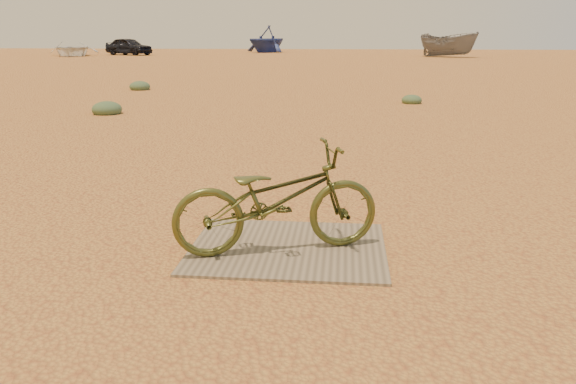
# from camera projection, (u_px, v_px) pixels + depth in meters

# --- Properties ---
(ground) EXTENTS (120.00, 120.00, 0.00)m
(ground) POSITION_uv_depth(u_px,v_px,m) (243.00, 244.00, 4.58)
(ground) COLOR gold
(ground) RESTS_ON ground
(plywood_board) EXTENTS (1.54, 1.24, 0.02)m
(plywood_board) POSITION_uv_depth(u_px,v_px,m) (288.00, 248.00, 4.46)
(plywood_board) COLOR #827358
(plywood_board) RESTS_ON ground
(bicycle) EXTENTS (1.69, 1.03, 0.84)m
(bicycle) POSITION_uv_depth(u_px,v_px,m) (277.00, 199.00, 4.26)
(bicycle) COLOR #484D1F
(bicycle) RESTS_ON plywood_board
(car) EXTENTS (4.28, 3.02, 1.35)m
(car) POSITION_uv_depth(u_px,v_px,m) (129.00, 46.00, 44.81)
(car) COLOR black
(car) RESTS_ON ground
(boat_near_left) EXTENTS (5.17, 6.08, 1.07)m
(boat_near_left) POSITION_uv_depth(u_px,v_px,m) (71.00, 49.00, 42.91)
(boat_near_left) COLOR white
(boat_near_left) RESTS_ON ground
(boat_far_left) EXTENTS (5.78, 5.96, 2.39)m
(boat_far_left) POSITION_uv_depth(u_px,v_px,m) (267.00, 39.00, 50.92)
(boat_far_left) COLOR navy
(boat_far_left) RESTS_ON ground
(boat_mid_right) EXTENTS (4.67, 4.26, 1.79)m
(boat_mid_right) POSITION_uv_depth(u_px,v_px,m) (448.00, 44.00, 40.79)
(boat_mid_right) COLOR slate
(boat_mid_right) RESTS_ON ground
(kale_a) EXTENTS (0.63, 0.63, 0.35)m
(kale_a) POSITION_uv_depth(u_px,v_px,m) (107.00, 114.00, 11.99)
(kale_a) COLOR #586F48
(kale_a) RESTS_ON ground
(kale_b) EXTENTS (0.49, 0.49, 0.27)m
(kale_b) POSITION_uv_depth(u_px,v_px,m) (411.00, 103.00, 13.80)
(kale_b) COLOR #586F48
(kale_b) RESTS_ON ground
(kale_c) EXTENTS (0.62, 0.62, 0.34)m
(kale_c) POSITION_uv_depth(u_px,v_px,m) (140.00, 90.00, 17.13)
(kale_c) COLOR #586F48
(kale_c) RESTS_ON ground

